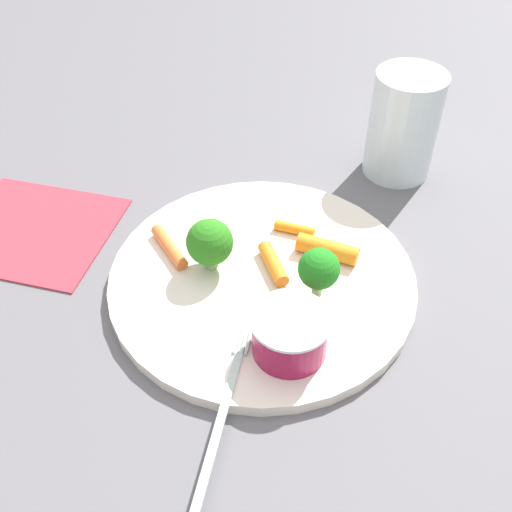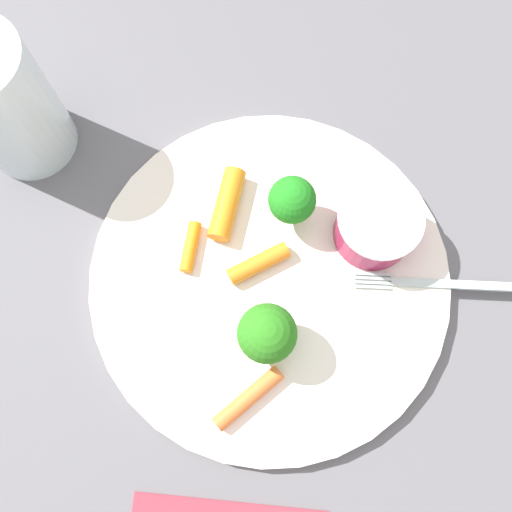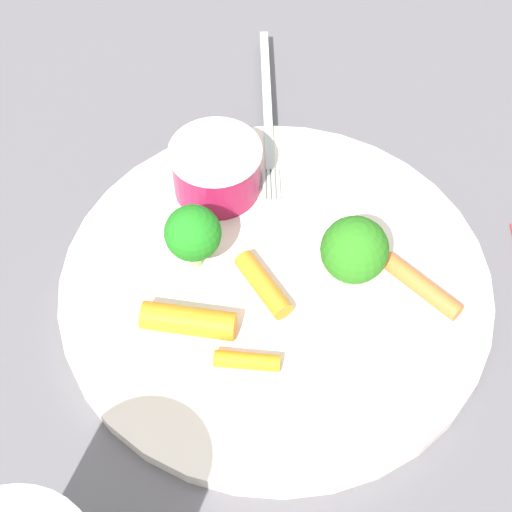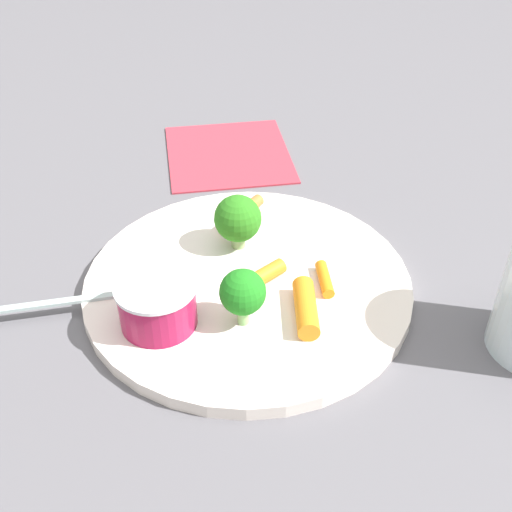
{
  "view_description": "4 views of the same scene",
  "coord_description": "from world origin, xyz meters",
  "px_view_note": "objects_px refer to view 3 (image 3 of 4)",
  "views": [
    {
      "loc": [
        -0.38,
        -0.0,
        0.41
      ],
      "look_at": [
        0.01,
        0.0,
        0.03
      ],
      "focal_mm": 42.19,
      "sensor_mm": 36.0,
      "label": 1
    },
    {
      "loc": [
        0.02,
        0.1,
        0.43
      ],
      "look_at": [
        0.01,
        -0.01,
        0.02
      ],
      "focal_mm": 38.51,
      "sensor_mm": 36.0,
      "label": 2
    },
    {
      "loc": [
        0.27,
        -0.07,
        0.42
      ],
      "look_at": [
        -0.01,
        -0.01,
        0.03
      ],
      "focal_mm": 52.93,
      "sensor_mm": 36.0,
      "label": 3
    },
    {
      "loc": [
        -0.15,
        -0.39,
        0.36
      ],
      "look_at": [
        0.02,
        0.02,
        0.02
      ],
      "focal_mm": 44.47,
      "sensor_mm": 36.0,
      "label": 4
    }
  ],
  "objects_px": {
    "carrot_stick_2": "(263,285)",
    "broccoli_floret_1": "(354,250)",
    "carrot_stick_0": "(247,361)",
    "carrot_stick_1": "(421,286)",
    "plate": "(275,283)",
    "broccoli_floret_0": "(193,234)",
    "carrot_stick_3": "(188,321)",
    "fork": "(268,112)",
    "sauce_cup": "(216,169)"
  },
  "relations": [
    {
      "from": "sauce_cup",
      "to": "carrot_stick_1",
      "type": "distance_m",
      "value": 0.16
    },
    {
      "from": "plate",
      "to": "carrot_stick_3",
      "type": "relative_size",
      "value": 4.84
    },
    {
      "from": "broccoli_floret_1",
      "to": "fork",
      "type": "relative_size",
      "value": 0.28
    },
    {
      "from": "carrot_stick_2",
      "to": "broccoli_floret_1",
      "type": "bearing_deg",
      "value": 87.61
    },
    {
      "from": "broccoli_floret_1",
      "to": "carrot_stick_0",
      "type": "relative_size",
      "value": 1.3
    },
    {
      "from": "broccoli_floret_0",
      "to": "broccoli_floret_1",
      "type": "height_order",
      "value": "broccoli_floret_1"
    },
    {
      "from": "carrot_stick_2",
      "to": "carrot_stick_3",
      "type": "height_order",
      "value": "carrot_stick_3"
    },
    {
      "from": "broccoli_floret_1",
      "to": "fork",
      "type": "bearing_deg",
      "value": -173.64
    },
    {
      "from": "plate",
      "to": "broccoli_floret_1",
      "type": "bearing_deg",
      "value": 78.23
    },
    {
      "from": "carrot_stick_0",
      "to": "carrot_stick_3",
      "type": "distance_m",
      "value": 0.04
    },
    {
      "from": "sauce_cup",
      "to": "broccoli_floret_0",
      "type": "xyz_separation_m",
      "value": [
        0.06,
        -0.03,
        0.01
      ]
    },
    {
      "from": "sauce_cup",
      "to": "carrot_stick_2",
      "type": "distance_m",
      "value": 0.09
    },
    {
      "from": "fork",
      "to": "carrot_stick_0",
      "type": "bearing_deg",
      "value": -16.17
    },
    {
      "from": "plate",
      "to": "carrot_stick_1",
      "type": "bearing_deg",
      "value": 71.61
    },
    {
      "from": "plate",
      "to": "carrot_stick_3",
      "type": "height_order",
      "value": "carrot_stick_3"
    },
    {
      "from": "broccoli_floret_1",
      "to": "carrot_stick_2",
      "type": "distance_m",
      "value": 0.06
    },
    {
      "from": "broccoli_floret_0",
      "to": "carrot_stick_3",
      "type": "xyz_separation_m",
      "value": [
        0.05,
        -0.01,
        -0.02
      ]
    },
    {
      "from": "plate",
      "to": "fork",
      "type": "bearing_deg",
      "value": 169.04
    },
    {
      "from": "carrot_stick_1",
      "to": "carrot_stick_3",
      "type": "relative_size",
      "value": 1.01
    },
    {
      "from": "plate",
      "to": "broccoli_floret_0",
      "type": "xyz_separation_m",
      "value": [
        -0.02,
        -0.05,
        0.04
      ]
    },
    {
      "from": "plate",
      "to": "fork",
      "type": "relative_size",
      "value": 1.54
    },
    {
      "from": "carrot_stick_0",
      "to": "carrot_stick_1",
      "type": "xyz_separation_m",
      "value": [
        -0.03,
        0.12,
        0.0
      ]
    },
    {
      "from": "carrot_stick_3",
      "to": "broccoli_floret_1",
      "type": "bearing_deg",
      "value": 98.07
    },
    {
      "from": "carrot_stick_0",
      "to": "fork",
      "type": "xyz_separation_m",
      "value": [
        -0.21,
        0.06,
        -0.0
      ]
    },
    {
      "from": "carrot_stick_0",
      "to": "carrot_stick_1",
      "type": "height_order",
      "value": "carrot_stick_1"
    },
    {
      "from": "sauce_cup",
      "to": "fork",
      "type": "bearing_deg",
      "value": 141.98
    },
    {
      "from": "carrot_stick_2",
      "to": "fork",
      "type": "height_order",
      "value": "carrot_stick_2"
    },
    {
      "from": "broccoli_floret_0",
      "to": "carrot_stick_0",
      "type": "distance_m",
      "value": 0.09
    },
    {
      "from": "carrot_stick_1",
      "to": "fork",
      "type": "distance_m",
      "value": 0.19
    },
    {
      "from": "carrot_stick_2",
      "to": "fork",
      "type": "distance_m",
      "value": 0.16
    },
    {
      "from": "carrot_stick_2",
      "to": "carrot_stick_0",
      "type": "bearing_deg",
      "value": -22.88
    },
    {
      "from": "broccoli_floret_1",
      "to": "carrot_stick_0",
      "type": "distance_m",
      "value": 0.1
    },
    {
      "from": "broccoli_floret_0",
      "to": "sauce_cup",
      "type": "bearing_deg",
      "value": 157.1
    },
    {
      "from": "broccoli_floret_1",
      "to": "carrot_stick_2",
      "type": "xyz_separation_m",
      "value": [
        -0.0,
        -0.06,
        -0.02
      ]
    },
    {
      "from": "carrot_stick_0",
      "to": "plate",
      "type": "bearing_deg",
      "value": 151.55
    },
    {
      "from": "carrot_stick_1",
      "to": "carrot_stick_3",
      "type": "height_order",
      "value": "carrot_stick_3"
    },
    {
      "from": "broccoli_floret_0",
      "to": "carrot_stick_0",
      "type": "bearing_deg",
      "value": 11.91
    },
    {
      "from": "carrot_stick_0",
      "to": "sauce_cup",
      "type": "bearing_deg",
      "value": 176.51
    },
    {
      "from": "carrot_stick_3",
      "to": "fork",
      "type": "height_order",
      "value": "carrot_stick_3"
    },
    {
      "from": "plate",
      "to": "carrot_stick_3",
      "type": "bearing_deg",
      "value": -67.55
    },
    {
      "from": "broccoli_floret_1",
      "to": "carrot_stick_2",
      "type": "relative_size",
      "value": 1.04
    },
    {
      "from": "carrot_stick_0",
      "to": "carrot_stick_3",
      "type": "xyz_separation_m",
      "value": [
        -0.03,
        -0.03,
        0.0
      ]
    },
    {
      "from": "sauce_cup",
      "to": "carrot_stick_3",
      "type": "height_order",
      "value": "sauce_cup"
    },
    {
      "from": "broccoli_floret_0",
      "to": "carrot_stick_1",
      "type": "distance_m",
      "value": 0.15
    },
    {
      "from": "plate",
      "to": "carrot_stick_0",
      "type": "distance_m",
      "value": 0.07
    },
    {
      "from": "sauce_cup",
      "to": "broccoli_floret_1",
      "type": "xyz_separation_m",
      "value": [
        0.09,
        0.07,
        0.01
      ]
    },
    {
      "from": "carrot_stick_3",
      "to": "fork",
      "type": "distance_m",
      "value": 0.2
    },
    {
      "from": "sauce_cup",
      "to": "carrot_stick_0",
      "type": "xyz_separation_m",
      "value": [
        0.14,
        -0.01,
        -0.01
      ]
    },
    {
      "from": "carrot_stick_2",
      "to": "carrot_stick_1",
      "type": "bearing_deg",
      "value": 77.45
    },
    {
      "from": "carrot_stick_1",
      "to": "broccoli_floret_1",
      "type": "bearing_deg",
      "value": -115.42
    }
  ]
}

